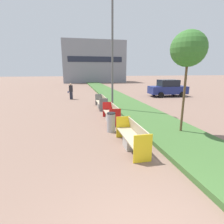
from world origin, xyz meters
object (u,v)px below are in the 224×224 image
bench_grey_frame (102,103)px  litter_bin (111,122)px  bench_yellow_frame (132,138)px  bench_red_frame (112,115)px  sapling_tree_near (188,49)px  street_lamp_post (112,41)px  pedestrian_walking (71,91)px  parked_car_distant (168,88)px

bench_grey_frame → litter_bin: bearing=-94.3°
bench_yellow_frame → bench_red_frame: size_ratio=1.09×
litter_bin → sapling_tree_near: bearing=-18.9°
bench_yellow_frame → street_lamp_post: (0.61, 6.29, 4.41)m
street_lamp_post → pedestrian_walking: size_ratio=5.39×
bench_red_frame → bench_grey_frame: same height
bench_red_frame → sapling_tree_near: size_ratio=0.47×
litter_bin → pedestrian_walking: pedestrian_walking is taller
bench_yellow_frame → bench_grey_frame: 7.44m
bench_grey_frame → pedestrian_walking: (-2.38, 4.87, 0.44)m
street_lamp_post → parked_car_distant: (7.72, 5.83, -3.87)m
litter_bin → pedestrian_walking: (-1.96, 10.40, 0.35)m
litter_bin → bench_red_frame: bearing=77.2°
bench_yellow_frame → pedestrian_walking: (-2.38, 12.31, 0.45)m
pedestrian_walking → bench_grey_frame: bearing=-64.0°
street_lamp_post → parked_car_distant: street_lamp_post is taller
bench_red_frame → bench_grey_frame: size_ratio=0.87×
parked_car_distant → litter_bin: bearing=-127.9°
bench_grey_frame → litter_bin: (-0.42, -5.53, 0.10)m
litter_bin → sapling_tree_near: size_ratio=0.21×
parked_car_distant → pedestrian_walking: bearing=-178.4°
pedestrian_walking → parked_car_distant: size_ratio=0.38×
street_lamp_post → pedestrian_walking: bearing=116.4°
bench_red_frame → pedestrian_walking: bearing=105.5°
street_lamp_post → parked_car_distant: size_ratio=2.05×
bench_red_frame → pedestrian_walking: size_ratio=1.29×
bench_yellow_frame → litter_bin: 1.96m
bench_red_frame → bench_yellow_frame: bearing=-90.0°
bench_yellow_frame → bench_grey_frame: bearing=90.0°
street_lamp_post → sapling_tree_near: (2.02, -5.42, -1.04)m
bench_yellow_frame → litter_bin: (-0.42, 1.91, 0.10)m
bench_grey_frame → street_lamp_post: 4.59m
bench_yellow_frame → parked_car_distant: parked_car_distant is taller
street_lamp_post → pedestrian_walking: street_lamp_post is taller
bench_grey_frame → litter_bin: 5.55m
bench_red_frame → litter_bin: 1.87m
sapling_tree_near → pedestrian_walking: bearing=113.6°
parked_car_distant → sapling_tree_near: bearing=-114.2°
bench_yellow_frame → bench_red_frame: 3.73m
litter_bin → parked_car_distant: bearing=49.4°
bench_yellow_frame → sapling_tree_near: 4.36m
bench_yellow_frame → parked_car_distant: bearing=55.5°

